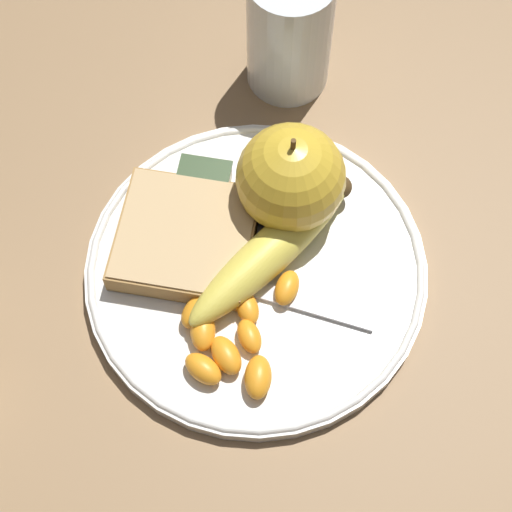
# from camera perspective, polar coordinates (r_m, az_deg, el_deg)

# --- Properties ---
(ground_plane) EXTENTS (3.00, 3.00, 0.00)m
(ground_plane) POSITION_cam_1_polar(r_m,az_deg,el_deg) (0.64, 0.00, -1.25)
(ground_plane) COLOR olive
(plate) EXTENTS (0.25, 0.25, 0.01)m
(plate) POSITION_cam_1_polar(r_m,az_deg,el_deg) (0.63, 0.00, -0.95)
(plate) COLOR silver
(plate) RESTS_ON ground_plane
(juice_glass) EXTENTS (0.07, 0.07, 0.11)m
(juice_glass) POSITION_cam_1_polar(r_m,az_deg,el_deg) (0.69, 2.24, 14.57)
(juice_glass) COLOR silver
(juice_glass) RESTS_ON ground_plane
(apple) EXTENTS (0.08, 0.08, 0.09)m
(apple) POSITION_cam_1_polar(r_m,az_deg,el_deg) (0.61, 2.34, 5.21)
(apple) COLOR gold
(apple) RESTS_ON plate
(banana) EXTENTS (0.12, 0.15, 0.03)m
(banana) POSITION_cam_1_polar(r_m,az_deg,el_deg) (0.61, 1.16, 0.49)
(banana) COLOR #E0CC4C
(banana) RESTS_ON plate
(bread_slice) EXTENTS (0.10, 0.09, 0.02)m
(bread_slice) POSITION_cam_1_polar(r_m,az_deg,el_deg) (0.63, -4.70, 1.23)
(bread_slice) COLOR olive
(bread_slice) RESTS_ON plate
(fork) EXTENTS (0.16, 0.04, 0.00)m
(fork) POSITION_cam_1_polar(r_m,az_deg,el_deg) (0.62, -0.75, -2.05)
(fork) COLOR silver
(fork) RESTS_ON plate
(jam_packet) EXTENTS (0.04, 0.03, 0.02)m
(jam_packet) POSITION_cam_1_polar(r_m,az_deg,el_deg) (0.65, -3.50, 4.91)
(jam_packet) COLOR silver
(jam_packet) RESTS_ON plate
(orange_segment_0) EXTENTS (0.02, 0.03, 0.02)m
(orange_segment_0) POSITION_cam_1_polar(r_m,az_deg,el_deg) (0.60, -3.57, -4.99)
(orange_segment_0) COLOR orange
(orange_segment_0) RESTS_ON plate
(orange_segment_1) EXTENTS (0.02, 0.03, 0.02)m
(orange_segment_1) POSITION_cam_1_polar(r_m,az_deg,el_deg) (0.61, 2.08, -2.14)
(orange_segment_1) COLOR orange
(orange_segment_1) RESTS_ON plate
(orange_segment_2) EXTENTS (0.02, 0.03, 0.02)m
(orange_segment_2) POSITION_cam_1_polar(r_m,az_deg,el_deg) (0.59, 0.14, -8.08)
(orange_segment_2) COLOR orange
(orange_segment_2) RESTS_ON plate
(orange_segment_3) EXTENTS (0.03, 0.03, 0.01)m
(orange_segment_3) POSITION_cam_1_polar(r_m,az_deg,el_deg) (0.61, -1.55, -2.63)
(orange_segment_3) COLOR orange
(orange_segment_3) RESTS_ON plate
(orange_segment_4) EXTENTS (0.03, 0.03, 0.02)m
(orange_segment_4) POSITION_cam_1_polar(r_m,az_deg,el_deg) (0.59, -2.01, -6.63)
(orange_segment_4) COLOR orange
(orange_segment_4) RESTS_ON plate
(orange_segment_5) EXTENTS (0.03, 0.03, 0.02)m
(orange_segment_5) POSITION_cam_1_polar(r_m,az_deg,el_deg) (0.61, -3.69, -1.81)
(orange_segment_5) COLOR orange
(orange_segment_5) RESTS_ON plate
(orange_segment_6) EXTENTS (0.03, 0.04, 0.02)m
(orange_segment_6) POSITION_cam_1_polar(r_m,az_deg,el_deg) (0.60, -3.80, -3.59)
(orange_segment_6) COLOR orange
(orange_segment_6) RESTS_ON plate
(orange_segment_7) EXTENTS (0.03, 0.03, 0.01)m
(orange_segment_7) POSITION_cam_1_polar(r_m,az_deg,el_deg) (0.60, -0.45, -5.37)
(orange_segment_7) COLOR orange
(orange_segment_7) RESTS_ON plate
(orange_segment_8) EXTENTS (0.03, 0.03, 0.02)m
(orange_segment_8) POSITION_cam_1_polar(r_m,az_deg,el_deg) (0.59, -3.54, -7.52)
(orange_segment_8) COLOR orange
(orange_segment_8) RESTS_ON plate
(orange_segment_9) EXTENTS (0.03, 0.03, 0.01)m
(orange_segment_9) POSITION_cam_1_polar(r_m,az_deg,el_deg) (0.60, -0.80, -3.43)
(orange_segment_9) COLOR orange
(orange_segment_9) RESTS_ON plate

